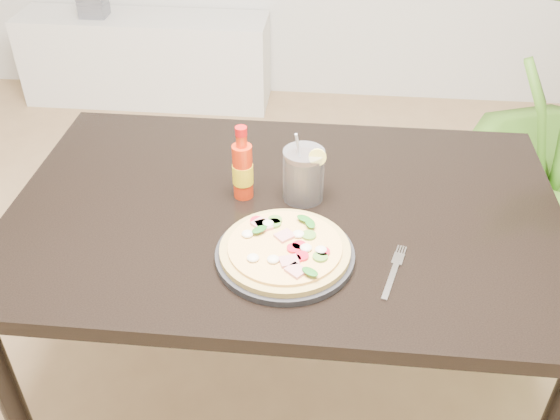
# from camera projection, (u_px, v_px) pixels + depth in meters

# --- Properties ---
(floor) EXTENTS (4.50, 4.50, 0.00)m
(floor) POSITION_uv_depth(u_px,v_px,m) (225.00, 397.00, 2.02)
(floor) COLOR #9E7A51
(floor) RESTS_ON ground
(dining_table) EXTENTS (1.40, 0.90, 0.75)m
(dining_table) POSITION_uv_depth(u_px,v_px,m) (285.00, 233.00, 1.63)
(dining_table) COLOR black
(dining_table) RESTS_ON ground
(plate) EXTENTS (0.32, 0.32, 0.02)m
(plate) POSITION_uv_depth(u_px,v_px,m) (285.00, 255.00, 1.42)
(plate) COLOR black
(plate) RESTS_ON dining_table
(pizza) EXTENTS (0.30, 0.30, 0.03)m
(pizza) POSITION_uv_depth(u_px,v_px,m) (285.00, 248.00, 1.41)
(pizza) COLOR tan
(pizza) RESTS_ON plate
(hot_sauce_bottle) EXTENTS (0.06, 0.06, 0.20)m
(hot_sauce_bottle) POSITION_uv_depth(u_px,v_px,m) (243.00, 170.00, 1.58)
(hot_sauce_bottle) COLOR red
(hot_sauce_bottle) RESTS_ON dining_table
(cola_cup) EXTENTS (0.11, 0.11, 0.20)m
(cola_cup) POSITION_uv_depth(u_px,v_px,m) (303.00, 176.00, 1.58)
(cola_cup) COLOR black
(cola_cup) RESTS_ON dining_table
(fork) EXTENTS (0.07, 0.19, 0.00)m
(fork) POSITION_uv_depth(u_px,v_px,m) (394.00, 270.00, 1.39)
(fork) COLOR silver
(fork) RESTS_ON dining_table
(plant_pot) EXTENTS (0.28, 0.28, 0.22)m
(plant_pot) POSITION_uv_depth(u_px,v_px,m) (542.00, 249.00, 2.44)
(plant_pot) COLOR brown
(plant_pot) RESTS_ON ground
(media_console) EXTENTS (1.40, 0.34, 0.50)m
(media_console) POSITION_uv_depth(u_px,v_px,m) (146.00, 59.00, 3.59)
(media_console) COLOR white
(media_console) RESTS_ON ground
(cd_stack) EXTENTS (0.14, 0.12, 0.13)m
(cd_stack) POSITION_uv_depth(u_px,v_px,m) (93.00, 5.00, 3.40)
(cd_stack) COLOR slate
(cd_stack) RESTS_ON media_console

